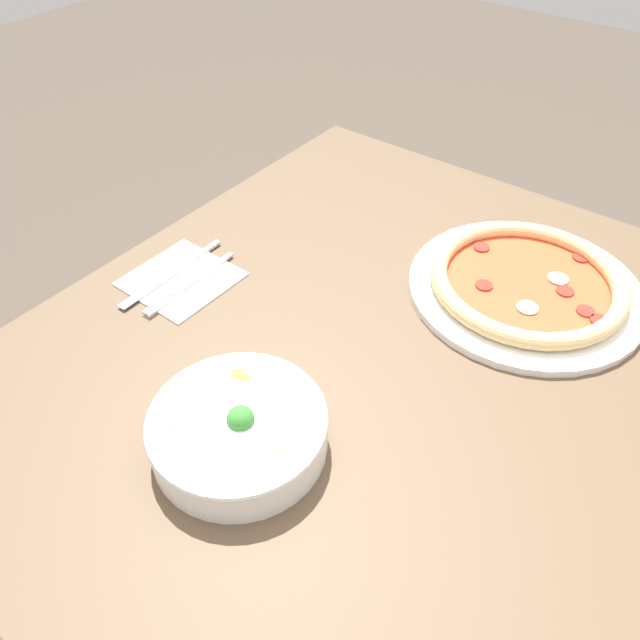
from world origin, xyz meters
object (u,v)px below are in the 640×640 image
(pizza, at_px, (527,284))
(fork, at_px, (192,282))
(bowl, at_px, (238,429))
(knife, at_px, (177,270))

(pizza, relative_size, fork, 1.92)
(bowl, xyz_separation_m, knife, (0.31, -0.18, -0.03))
(bowl, bearing_deg, pizza, -108.05)
(pizza, distance_m, knife, 0.54)
(fork, bearing_deg, pizza, 124.60)
(bowl, distance_m, knife, 0.36)
(bowl, bearing_deg, fork, -33.90)
(pizza, distance_m, fork, 0.51)
(bowl, bearing_deg, knife, -31.15)
(pizza, relative_size, knife, 1.69)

